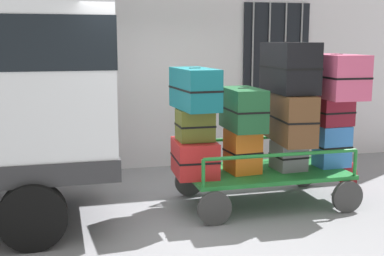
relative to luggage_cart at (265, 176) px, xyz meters
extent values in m
plane|color=gray|center=(-1.07, -0.02, -0.37)|extent=(40.00, 40.00, 0.00)
cube|color=silver|center=(-1.07, 2.43, 2.13)|extent=(12.00, 0.30, 5.00)
cube|color=black|center=(-2.87, 2.26, 1.63)|extent=(1.20, 0.04, 1.50)
cylinder|color=gray|center=(-3.32, 2.22, 1.63)|extent=(0.03, 0.03, 1.50)
cylinder|color=gray|center=(-3.02, 2.22, 1.63)|extent=(0.03, 0.03, 1.50)
cylinder|color=gray|center=(-2.72, 2.22, 1.63)|extent=(0.03, 0.03, 1.50)
cylinder|color=gray|center=(-2.42, 2.22, 1.63)|extent=(0.03, 0.03, 1.50)
cube|color=black|center=(1.13, 2.26, 1.63)|extent=(1.20, 0.04, 1.50)
cylinder|color=gray|center=(0.68, 2.22, 1.63)|extent=(0.03, 0.03, 1.50)
cylinder|color=gray|center=(0.98, 2.22, 1.63)|extent=(0.03, 0.03, 1.50)
cylinder|color=gray|center=(1.28, 2.22, 1.63)|extent=(0.03, 0.03, 1.50)
cylinder|color=gray|center=(1.58, 2.22, 1.63)|extent=(0.03, 0.03, 1.50)
cylinder|color=black|center=(-2.86, -0.76, -0.02)|extent=(0.70, 0.22, 0.70)
cube|color=#1E722D|center=(0.00, 0.00, 0.06)|extent=(2.05, 1.14, 0.05)
cylinder|color=#383838|center=(0.86, -0.59, -0.17)|extent=(0.40, 0.06, 0.40)
cylinder|color=#383838|center=(0.86, 0.59, -0.17)|extent=(0.40, 0.06, 0.40)
cylinder|color=#383838|center=(-0.86, -0.59, -0.17)|extent=(0.40, 0.06, 0.40)
cylinder|color=#383838|center=(-0.86, 0.59, -0.17)|extent=(0.40, 0.06, 0.40)
cylinder|color=#1E722D|center=(0.99, -0.53, 0.24)|extent=(0.04, 0.04, 0.32)
cylinder|color=#1E722D|center=(0.99, 0.53, 0.24)|extent=(0.04, 0.04, 0.32)
cylinder|color=#1E722D|center=(-0.99, -0.53, 0.24)|extent=(0.04, 0.04, 0.32)
cylinder|color=#1E722D|center=(-0.99, 0.53, 0.24)|extent=(0.04, 0.04, 0.32)
cylinder|color=#1E722D|center=(0.00, -0.53, 0.40)|extent=(1.97, 0.04, 0.04)
cylinder|color=#1E722D|center=(0.00, 0.53, 0.40)|extent=(1.97, 0.04, 0.04)
cube|color=#B21E1E|center=(-0.95, 0.01, 0.30)|extent=(0.53, 0.70, 0.44)
cube|color=black|center=(-0.95, 0.01, 0.30)|extent=(0.54, 0.71, 0.02)
cube|color=black|center=(-0.95, 0.01, 0.52)|extent=(0.16, 0.04, 0.02)
cube|color=#4C5119|center=(-0.95, -0.01, 0.72)|extent=(0.43, 0.38, 0.38)
cube|color=black|center=(-0.95, -0.01, 0.72)|extent=(0.44, 0.39, 0.02)
cube|color=black|center=(-0.95, -0.01, 0.91)|extent=(0.15, 0.03, 0.02)
cube|color=#0F5960|center=(-0.95, 0.00, 1.17)|extent=(0.46, 0.88, 0.50)
cube|color=black|center=(-0.95, 0.00, 1.17)|extent=(0.47, 0.90, 0.02)
cube|color=black|center=(-0.95, 0.00, 1.41)|extent=(0.14, 0.04, 0.02)
cube|color=orange|center=(-0.32, -0.01, 0.36)|extent=(0.41, 0.43, 0.55)
cube|color=black|center=(-0.32, -0.01, 0.36)|extent=(0.42, 0.45, 0.02)
cube|color=black|center=(-0.32, -0.01, 0.62)|extent=(0.13, 0.04, 0.02)
cube|color=#194C28|center=(-0.32, 0.00, 0.90)|extent=(0.41, 0.78, 0.52)
cube|color=black|center=(-0.32, 0.00, 0.90)|extent=(0.42, 0.79, 0.02)
cube|color=black|center=(-0.32, 0.00, 1.15)|extent=(0.14, 0.03, 0.02)
cube|color=slate|center=(0.32, -0.03, 0.26)|extent=(0.39, 0.41, 0.36)
cube|color=black|center=(0.32, -0.03, 0.26)|extent=(0.40, 0.42, 0.02)
cube|color=black|center=(0.32, -0.03, 0.44)|extent=(0.13, 0.04, 0.02)
cube|color=brown|center=(0.32, -0.03, 0.77)|extent=(0.48, 1.03, 0.63)
cube|color=black|center=(0.32, -0.03, 0.77)|extent=(0.49, 1.04, 0.02)
cube|color=black|center=(0.32, -0.03, 1.08)|extent=(0.14, 0.04, 0.02)
cube|color=black|center=(0.32, 0.03, 1.41)|extent=(0.50, 0.92, 0.64)
cube|color=black|center=(0.32, 0.03, 1.41)|extent=(0.51, 0.93, 0.02)
cube|color=black|center=(0.32, 0.03, 1.72)|extent=(0.16, 0.03, 0.02)
cube|color=#3372C6|center=(0.95, -0.03, 0.36)|extent=(0.44, 0.33, 0.55)
cube|color=black|center=(0.95, -0.03, 0.36)|extent=(0.45, 0.34, 0.02)
cube|color=black|center=(0.95, -0.03, 0.63)|extent=(0.15, 0.04, 0.02)
cube|color=maroon|center=(0.95, 0.01, 0.82)|extent=(0.48, 0.44, 0.36)
cube|color=black|center=(0.95, 0.01, 0.82)|extent=(0.49, 0.45, 0.02)
cube|color=black|center=(0.95, 0.01, 1.00)|extent=(0.16, 0.04, 0.02)
cube|color=#CC4C72|center=(0.95, -0.04, 1.29)|extent=(0.51, 0.94, 0.56)
cube|color=black|center=(0.95, -0.04, 1.29)|extent=(0.52, 0.95, 0.02)
cube|color=black|center=(0.95, -0.04, 1.56)|extent=(0.16, 0.03, 0.02)
ellipsoid|color=maroon|center=(1.37, 0.21, -0.15)|extent=(0.27, 0.19, 0.44)
cube|color=maroon|center=(1.37, 0.12, -0.20)|extent=(0.14, 0.06, 0.15)
camera|label=1|loc=(-2.55, -5.94, 1.76)|focal=47.37mm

